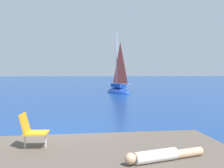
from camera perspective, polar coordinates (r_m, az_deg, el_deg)
ground_plane at (r=9.88m, az=-11.70°, el=-10.76°), size 160.00×160.00×0.00m
boulder_seaward at (r=8.61m, az=5.62°, el=-12.80°), size 1.79×1.97×1.01m
boulder_inland at (r=8.78m, az=-12.13°, el=-12.53°), size 0.90×0.74×0.52m
sailboat_near at (r=27.33m, az=1.33°, el=-1.16°), size 2.74×3.38×6.28m
person_sunbather at (r=5.83m, az=9.82°, el=-13.86°), size 1.68×0.80×0.25m
beach_chair at (r=6.82m, az=-15.82°, el=-8.62°), size 0.60×0.48×0.80m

